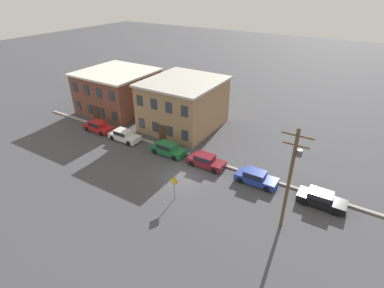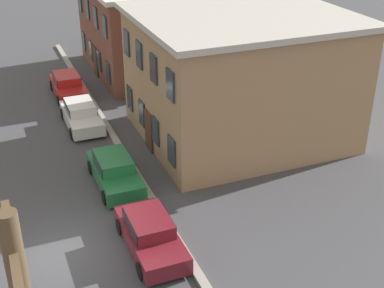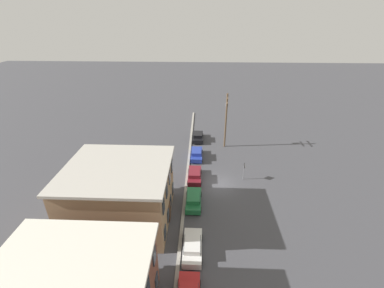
{
  "view_description": "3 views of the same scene",
  "coord_description": "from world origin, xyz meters",
  "px_view_note": "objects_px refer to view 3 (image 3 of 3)",
  "views": [
    {
      "loc": [
        14.85,
        -22.26,
        19.04
      ],
      "look_at": [
        -0.05,
        2.02,
        3.25
      ],
      "focal_mm": 28.0,
      "sensor_mm": 36.0,
      "label": 1
    },
    {
      "loc": [
        17.27,
        -1.42,
        13.31
      ],
      "look_at": [
        1.69,
        4.86,
        4.71
      ],
      "focal_mm": 50.0,
      "sensor_mm": 36.0,
      "label": 2
    },
    {
      "loc": [
        -29.05,
        2.55,
        20.82
      ],
      "look_at": [
        1.1,
        3.77,
        5.5
      ],
      "focal_mm": 24.0,
      "sensor_mm": 36.0,
      "label": 3
    }
  ],
  "objects_px": {
    "caution_sign": "(244,168)",
    "utility_pole": "(226,118)",
    "car_maroon": "(195,175)",
    "car_white": "(192,246)",
    "car_black": "(198,136)",
    "car_blue": "(197,154)",
    "car_green": "(194,199)"
  },
  "relations": [
    {
      "from": "car_green",
      "to": "caution_sign",
      "type": "relative_size",
      "value": 1.65
    },
    {
      "from": "car_maroon",
      "to": "caution_sign",
      "type": "distance_m",
      "value": 6.91
    },
    {
      "from": "car_white",
      "to": "caution_sign",
      "type": "relative_size",
      "value": 1.65
    },
    {
      "from": "car_blue",
      "to": "caution_sign",
      "type": "bearing_deg",
      "value": -130.87
    },
    {
      "from": "caution_sign",
      "to": "car_black",
      "type": "bearing_deg",
      "value": 28.09
    },
    {
      "from": "car_blue",
      "to": "car_black",
      "type": "height_order",
      "value": "same"
    },
    {
      "from": "car_blue",
      "to": "utility_pole",
      "type": "distance_m",
      "value": 7.88
    },
    {
      "from": "car_green",
      "to": "car_blue",
      "type": "height_order",
      "value": "same"
    },
    {
      "from": "car_blue",
      "to": "car_black",
      "type": "xyz_separation_m",
      "value": [
        6.58,
        -0.09,
        0.0
      ]
    },
    {
      "from": "car_green",
      "to": "caution_sign",
      "type": "xyz_separation_m",
      "value": [
        5.64,
        -6.78,
        1.04
      ]
    },
    {
      "from": "car_blue",
      "to": "caution_sign",
      "type": "relative_size",
      "value": 1.65
    },
    {
      "from": "car_white",
      "to": "car_maroon",
      "type": "xyz_separation_m",
      "value": [
        12.39,
        0.18,
        0.0
      ]
    },
    {
      "from": "car_green",
      "to": "car_white",
      "type": "bearing_deg",
      "value": -178.86
    },
    {
      "from": "car_blue",
      "to": "utility_pole",
      "type": "bearing_deg",
      "value": -48.44
    },
    {
      "from": "car_maroon",
      "to": "car_black",
      "type": "relative_size",
      "value": 1.0
    },
    {
      "from": "car_maroon",
      "to": "caution_sign",
      "type": "bearing_deg",
      "value": -87.26
    },
    {
      "from": "car_green",
      "to": "car_blue",
      "type": "distance_m",
      "value": 11.43
    },
    {
      "from": "caution_sign",
      "to": "utility_pole",
      "type": "bearing_deg",
      "value": 10.76
    },
    {
      "from": "utility_pole",
      "to": "car_maroon",
      "type": "bearing_deg",
      "value": 154.65
    },
    {
      "from": "car_blue",
      "to": "car_black",
      "type": "relative_size",
      "value": 1.0
    },
    {
      "from": "car_maroon",
      "to": "car_white",
      "type": "bearing_deg",
      "value": -179.16
    },
    {
      "from": "car_blue",
      "to": "car_black",
      "type": "distance_m",
      "value": 6.58
    },
    {
      "from": "car_green",
      "to": "utility_pole",
      "type": "bearing_deg",
      "value": -17.26
    },
    {
      "from": "utility_pole",
      "to": "car_white",
      "type": "bearing_deg",
      "value": 168.26
    },
    {
      "from": "car_white",
      "to": "car_blue",
      "type": "distance_m",
      "value": 18.51
    },
    {
      "from": "car_green",
      "to": "car_blue",
      "type": "bearing_deg",
      "value": -0.41
    },
    {
      "from": "car_white",
      "to": "car_black",
      "type": "xyz_separation_m",
      "value": [
        25.09,
        -0.03,
        0.0
      ]
    },
    {
      "from": "car_green",
      "to": "utility_pole",
      "type": "xyz_separation_m",
      "value": [
        15.68,
        -4.87,
        4.59
      ]
    },
    {
      "from": "car_green",
      "to": "car_black",
      "type": "xyz_separation_m",
      "value": [
        18.02,
        -0.17,
        0.0
      ]
    },
    {
      "from": "car_blue",
      "to": "utility_pole",
      "type": "xyz_separation_m",
      "value": [
        4.25,
        -4.79,
        4.59
      ]
    },
    {
      "from": "car_white",
      "to": "car_blue",
      "type": "relative_size",
      "value": 1.0
    },
    {
      "from": "caution_sign",
      "to": "car_maroon",
      "type": "bearing_deg",
      "value": 92.74
    }
  ]
}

